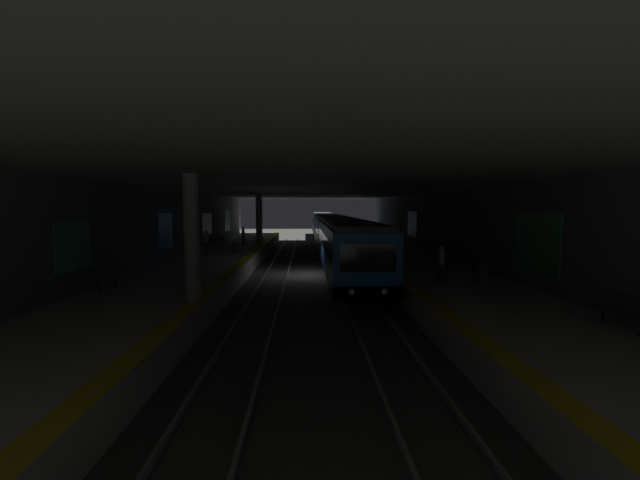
# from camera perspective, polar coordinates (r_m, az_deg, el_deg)

# --- Properties ---
(ground_plane) EXTENTS (120.00, 120.00, 0.00)m
(ground_plane) POSITION_cam_1_polar(r_m,az_deg,el_deg) (27.61, -1.34, -4.77)
(ground_plane) COLOR #42423F
(track_left) EXTENTS (60.00, 1.53, 0.16)m
(track_left) POSITION_cam_1_polar(r_m,az_deg,el_deg) (27.71, 3.23, -4.58)
(track_left) COLOR gray
(track_left) RESTS_ON ground
(track_right) EXTENTS (60.00, 1.53, 0.16)m
(track_right) POSITION_cam_1_polar(r_m,az_deg,el_deg) (27.67, -5.91, -4.61)
(track_right) COLOR gray
(track_right) RESTS_ON ground
(platform_left) EXTENTS (60.00, 5.30, 1.06)m
(platform_left) POSITION_cam_1_polar(r_m,az_deg,el_deg) (28.36, 12.03, -3.55)
(platform_left) COLOR beige
(platform_left) RESTS_ON ground
(platform_right) EXTENTS (60.00, 5.30, 1.06)m
(platform_right) POSITION_cam_1_polar(r_m,az_deg,el_deg) (28.24, -14.77, -3.63)
(platform_right) COLOR beige
(platform_right) RESTS_ON ground
(wall_left) EXTENTS (60.00, 0.56, 5.60)m
(wall_left) POSITION_cam_1_polar(r_m,az_deg,el_deg) (28.98, 17.69, 1.03)
(wall_left) COLOR slate
(wall_left) RESTS_ON ground
(wall_right) EXTENTS (60.00, 0.56, 5.60)m
(wall_right) POSITION_cam_1_polar(r_m,az_deg,el_deg) (28.87, -20.45, 0.95)
(wall_right) COLOR slate
(wall_right) RESTS_ON ground
(ceiling_slab) EXTENTS (60.00, 19.40, 0.40)m
(ceiling_slab) POSITION_cam_1_polar(r_m,az_deg,el_deg) (27.29, -1.36, 7.34)
(ceiling_slab) COLOR #ADAAA3
(ceiling_slab) RESTS_ON wall_left
(pillar_near) EXTENTS (0.56, 0.56, 4.55)m
(pillar_near) POSITION_cam_1_polar(r_m,az_deg,el_deg) (15.68, -17.00, 0.25)
(pillar_near) COLOR gray
(pillar_near) RESTS_ON platform_right
(pillar_far) EXTENTS (0.56, 0.56, 4.55)m
(pillar_far) POSITION_cam_1_polar(r_m,az_deg,el_deg) (36.93, -8.26, 2.69)
(pillar_far) COLOR gray
(pillar_far) RESTS_ON platform_right
(metro_train) EXTENTS (54.98, 2.83, 3.49)m
(metro_train) POSITION_cam_1_polar(r_m,az_deg,el_deg) (44.08, 1.30, 1.32)
(metro_train) COLOR #19569E
(metro_train) RESTS_ON track_left
(bench_left_near) EXTENTS (1.70, 0.47, 0.86)m
(bench_left_near) POSITION_cam_1_polar(r_m,az_deg,el_deg) (14.50, 35.88, -7.71)
(bench_left_near) COLOR #262628
(bench_left_near) RESTS_ON platform_left
(bench_left_mid) EXTENTS (1.70, 0.47, 0.86)m
(bench_left_mid) POSITION_cam_1_polar(r_m,az_deg,el_deg) (22.68, 20.98, -3.06)
(bench_left_mid) COLOR #262628
(bench_left_mid) RESTS_ON platform_left
(bench_left_far) EXTENTS (1.70, 0.47, 0.86)m
(bench_left_far) POSITION_cam_1_polar(r_m,az_deg,el_deg) (26.66, 17.39, -1.89)
(bench_left_far) COLOR #262628
(bench_left_far) RESTS_ON platform_left
(bench_right_near) EXTENTS (1.70, 0.47, 0.86)m
(bench_right_near) POSITION_cam_1_polar(r_m,az_deg,el_deg) (19.44, -27.15, -4.46)
(bench_right_near) COLOR #262628
(bench_right_near) RESTS_ON platform_right
(bench_right_mid) EXTENTS (1.70, 0.47, 0.86)m
(bench_right_mid) POSITION_cam_1_polar(r_m,az_deg,el_deg) (42.32, -13.17, 0.46)
(bench_right_mid) COLOR #262628
(bench_right_mid) RESTS_ON platform_right
(person_waiting_near) EXTENTS (0.60, 0.23, 1.69)m
(person_waiting_near) POSITION_cam_1_polar(r_m,az_deg,el_deg) (19.52, 16.10, -2.94)
(person_waiting_near) COLOR #2F2F2F
(person_waiting_near) RESTS_ON platform_left
(person_walking_mid) EXTENTS (0.60, 0.22, 1.59)m
(person_walking_mid) POSITION_cam_1_polar(r_m,az_deg,el_deg) (27.53, -16.54, -0.97)
(person_walking_mid) COLOR #333333
(person_walking_mid) RESTS_ON platform_right
(person_standing_far) EXTENTS (0.60, 0.23, 1.65)m
(person_standing_far) POSITION_cam_1_polar(r_m,az_deg,el_deg) (38.40, -10.38, 0.67)
(person_standing_far) COLOR #414141
(person_standing_far) RESTS_ON platform_right
(person_boarding) EXTENTS (0.60, 0.23, 1.71)m
(person_boarding) POSITION_cam_1_polar(r_m,az_deg,el_deg) (31.65, -15.14, -0.14)
(person_boarding) COLOR #2D2D2D
(person_boarding) RESTS_ON platform_right
(suitcase_rolling) EXTENTS (0.34, 0.23, 1.00)m
(suitcase_rolling) POSITION_cam_1_polar(r_m,az_deg,el_deg) (31.74, -11.53, -1.11)
(suitcase_rolling) COLOR navy
(suitcase_rolling) RESTS_ON platform_right
(backpack_on_floor) EXTENTS (0.30, 0.20, 0.40)m
(backpack_on_floor) POSITION_cam_1_polar(r_m,az_deg,el_deg) (31.34, 8.90, -1.42)
(backpack_on_floor) COLOR maroon
(backpack_on_floor) RESTS_ON platform_left
(trash_bin) EXTENTS (0.44, 0.44, 0.85)m
(trash_bin) POSITION_cam_1_polar(r_m,az_deg,el_deg) (20.50, 21.34, -4.12)
(trash_bin) COLOR #595B5E
(trash_bin) RESTS_ON platform_left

